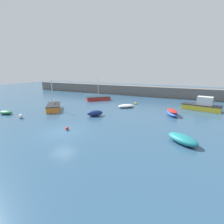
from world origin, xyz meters
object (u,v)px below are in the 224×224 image
Objects in this scene: sailboat_twin_hulled at (98,98)px; fishing_dinghy_green at (6,112)px; sailboat_short_mast at (53,107)px; rowboat_blue_near at (183,139)px; mooring_buoy_red at (67,128)px; rowboat_with_red_cover at (172,113)px; motorboat_grey_hull at (202,105)px; rowboat_white_midwater at (126,106)px; dinghy_near_pier at (95,113)px; mooring_buoy_yellow at (136,103)px; mooring_buoy_white at (21,116)px.

sailboat_twin_hulled reaches higher than fishing_dinghy_green.
sailboat_short_mast is 20.92m from rowboat_blue_near.
rowboat_blue_near reaches higher than fishing_dinghy_green.
sailboat_short_mast is at bearing 140.92° from mooring_buoy_red.
fishing_dinghy_green is 0.65× the size of rowboat_blue_near.
motorboat_grey_hull is (4.06, 5.45, 0.38)m from rowboat_with_red_cover.
mooring_buoy_red is at bearing 38.91° from rowboat_white_midwater.
mooring_buoy_red is at bearing -130.44° from dinghy_near_pier.
rowboat_blue_near is at bearing 94.22° from motorboat_grey_hull.
mooring_buoy_red is at bearing -21.31° from fishing_dinghy_green.
sailboat_short_mast is 10.73m from mooring_buoy_red.
rowboat_with_red_cover is 6.80m from motorboat_grey_hull.
mooring_buoy_red is (8.33, -6.76, -0.32)m from sailboat_short_mast.
motorboat_grey_hull is (20.01, -0.70, 0.40)m from sailboat_twin_hulled.
dinghy_near_pier is 6.49m from mooring_buoy_red.
rowboat_white_midwater is 3.45m from mooring_buoy_yellow.
mooring_buoy_red is 8.96m from mooring_buoy_white.
sailboat_twin_hulled is 1.53× the size of rowboat_white_midwater.
rowboat_with_red_cover is 8.25m from rowboat_white_midwater.
sailboat_twin_hulled reaches higher than mooring_buoy_white.
motorboat_grey_hull is 27.92m from mooring_buoy_white.
rowboat_white_midwater is 16.58m from mooring_buoy_white.
rowboat_blue_near is 1.10× the size of rowboat_white_midwater.
mooring_buoy_white reaches higher than fishing_dinghy_green.
sailboat_short_mast is 11.19× the size of mooring_buoy_yellow.
sailboat_twin_hulled is 1.31× the size of rowboat_with_red_cover.
motorboat_grey_hull reaches higher than rowboat_white_midwater.
rowboat_blue_near is at bearing 37.51° from sailboat_short_mast.
sailboat_short_mast is 12.90× the size of mooring_buoy_red.
mooring_buoy_yellow is (11.00, 10.24, -0.29)m from sailboat_short_mast.
mooring_buoy_white is (-10.80, -12.58, 0.00)m from rowboat_white_midwater.
rowboat_white_midwater is at bearing -70.56° from sailboat_twin_hulled.
sailboat_twin_hulled reaches higher than mooring_buoy_yellow.
sailboat_twin_hulled is at bearing 52.95° from fishing_dinghy_green.
rowboat_white_midwater is (2.11, 7.16, -0.14)m from dinghy_near_pier.
motorboat_grey_hull is 14.39× the size of mooring_buoy_yellow.
sailboat_short_mast is 6.87m from fishing_dinghy_green.
sailboat_short_mast reaches higher than mooring_buoy_white.
rowboat_with_red_cover is 8.44× the size of mooring_buoy_yellow.
dinghy_near_pier is 4.13× the size of mooring_buoy_white.
rowboat_white_midwater is at bearing 49.35° from mooring_buoy_white.
mooring_buoy_yellow is 17.21m from mooring_buoy_red.
sailboat_twin_hulled is at bearing -70.63° from rowboat_white_midwater.
mooring_buoy_yellow is at bearing 32.44° from dinghy_near_pier.
rowboat_with_red_cover is at bearing -64.14° from sailboat_twin_hulled.
rowboat_with_red_cover reaches higher than fishing_dinghy_green.
motorboat_grey_hull is (14.17, 10.60, 0.37)m from dinghy_near_pier.
rowboat_with_red_cover reaches higher than mooring_buoy_red.
mooring_buoy_yellow is (0.76, 3.36, -0.07)m from rowboat_white_midwater.
mooring_buoy_red is (-2.67, -17.00, -0.03)m from mooring_buoy_yellow.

